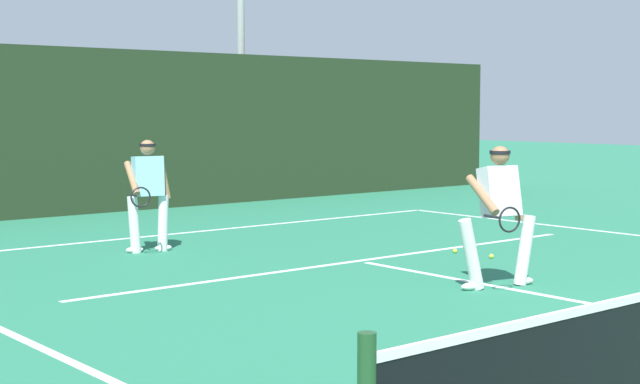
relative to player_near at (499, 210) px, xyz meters
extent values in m
cube|color=white|center=(0.03, 6.65, -0.93)|extent=(10.81, 0.10, 0.01)
cube|color=white|center=(0.03, 2.52, -0.93)|extent=(8.81, 0.10, 0.01)
cube|color=white|center=(0.03, -0.85, -0.93)|extent=(0.10, 6.40, 0.01)
cylinder|color=silver|center=(0.38, -0.09, -0.51)|extent=(0.31, 0.21, 0.86)
cylinder|color=silver|center=(-0.37, 0.10, -0.51)|extent=(0.37, 0.23, 0.86)
ellipsoid|color=white|center=(0.38, -0.09, -0.89)|extent=(0.28, 0.17, 0.09)
ellipsoid|color=white|center=(-0.37, 0.10, -0.89)|extent=(0.28, 0.17, 0.09)
cube|color=silver|center=(0.01, 0.01, 0.21)|extent=(0.51, 0.44, 0.63)
cylinder|color=#9E704C|center=(0.24, -0.05, 0.18)|extent=(0.23, 0.15, 0.66)
cylinder|color=#9E704C|center=(-0.23, 0.07, 0.18)|extent=(0.24, 0.60, 0.45)
sphere|color=#9E704C|center=(0.01, 0.01, 0.64)|extent=(0.23, 0.23, 0.23)
cylinder|color=black|center=(0.01, 0.01, 0.68)|extent=(0.30, 0.30, 0.04)
cylinder|color=black|center=(-0.34, -0.16, -0.04)|extent=(0.09, 0.26, 0.03)
torus|color=black|center=(-0.42, -0.49, -0.04)|extent=(0.29, 0.09, 0.29)
cylinder|color=silver|center=(-1.56, 5.10, -0.51)|extent=(0.21, 0.19, 0.84)
cylinder|color=silver|center=(-1.99, 5.20, -0.51)|extent=(0.22, 0.19, 0.84)
ellipsoid|color=white|center=(-1.56, 5.10, -0.89)|extent=(0.28, 0.16, 0.09)
ellipsoid|color=white|center=(-1.99, 5.20, -0.89)|extent=(0.28, 0.16, 0.09)
cube|color=#8CCCE0|center=(-1.77, 5.15, 0.20)|extent=(0.48, 0.35, 0.60)
cylinder|color=#9E704C|center=(-1.54, 5.10, 0.17)|extent=(0.23, 0.14, 0.65)
cylinder|color=#9E704C|center=(-2.01, 5.20, 0.17)|extent=(0.22, 0.56, 0.49)
sphere|color=#9E704C|center=(-1.77, 5.15, 0.62)|extent=(0.22, 0.22, 0.22)
cylinder|color=black|center=(-1.77, 5.15, 0.66)|extent=(0.29, 0.29, 0.04)
cylinder|color=black|center=(-2.11, 4.97, -0.05)|extent=(0.09, 0.26, 0.03)
torus|color=black|center=(-2.18, 4.64, -0.05)|extent=(0.29, 0.09, 0.29)
sphere|color=#D1E033|center=(1.62, 2.16, -0.90)|extent=(0.07, 0.07, 0.07)
sphere|color=#D1E033|center=(1.64, 1.48, -0.90)|extent=(0.07, 0.07, 0.07)
cube|color=#1F301B|center=(0.03, 10.42, 0.73)|extent=(23.26, 0.12, 3.33)
cylinder|color=#9EA39E|center=(4.55, 11.75, 2.73)|extent=(0.18, 0.18, 7.31)
camera|label=1|loc=(-8.79, -7.25, 1.20)|focal=53.58mm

